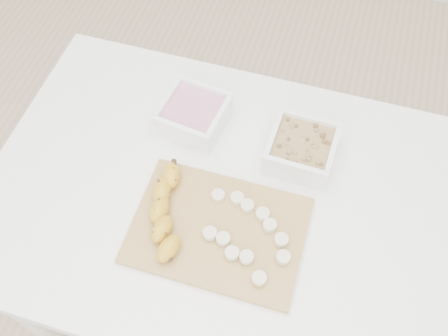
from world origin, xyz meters
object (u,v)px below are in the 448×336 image
(cutting_board, at_px, (218,230))
(bowl_yogurt, at_px, (194,114))
(bowl_granola, at_px, (301,149))
(banana, at_px, (166,213))
(table, at_px, (220,215))

(cutting_board, bearing_deg, bowl_yogurt, 118.52)
(bowl_granola, bearing_deg, banana, -134.64)
(bowl_yogurt, xyz_separation_m, bowl_granola, (0.25, -0.02, 0.00))
(bowl_granola, relative_size, banana, 0.68)
(bowl_granola, xyz_separation_m, cutting_board, (-0.12, -0.22, -0.03))
(cutting_board, height_order, banana, banana)
(bowl_granola, distance_m, banana, 0.32)
(bowl_granola, height_order, banana, bowl_granola)
(table, xyz_separation_m, banana, (-0.08, -0.09, 0.13))
(bowl_granola, relative_size, cutting_board, 0.42)
(banana, bearing_deg, bowl_yogurt, 89.53)
(cutting_board, bearing_deg, bowl_granola, 62.04)
(bowl_yogurt, bearing_deg, table, -55.61)
(cutting_board, bearing_deg, table, 104.88)
(table, distance_m, bowl_granola, 0.24)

